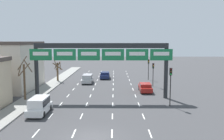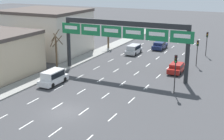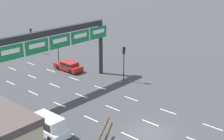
{
  "view_description": "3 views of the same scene",
  "coord_description": "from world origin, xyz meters",
  "px_view_note": "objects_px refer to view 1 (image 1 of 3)",
  "views": [
    {
      "loc": [
        1.85,
        -19.78,
        7.94
      ],
      "look_at": [
        1.56,
        11.17,
        4.37
      ],
      "focal_mm": 40.0,
      "sensor_mm": 36.0,
      "label": 1
    },
    {
      "loc": [
        17.15,
        -24.53,
        13.25
      ],
      "look_at": [
        2.86,
        5.24,
        3.51
      ],
      "focal_mm": 50.0,
      "sensor_mm": 36.0,
      "label": 2
    },
    {
      "loc": [
        -21.43,
        -14.36,
        15.08
      ],
      "look_at": [
        2.11,
        6.48,
        4.18
      ],
      "focal_mm": 50.0,
      "sensor_mm": 36.0,
      "label": 3
    }
  ],
  "objects_px": {
    "traffic_light_near_gantry": "(149,65)",
    "tree_bare_third": "(58,70)",
    "traffic_light_far_end": "(153,70)",
    "sign_gantry": "(101,55)",
    "car_navy": "(105,75)",
    "suv_silver": "(88,78)",
    "traffic_light_mid_block": "(171,79)",
    "car_red": "(145,87)",
    "suv_white": "(39,105)",
    "tree_bare_second": "(24,78)"
  },
  "relations": [
    {
      "from": "suv_silver",
      "to": "traffic_light_mid_block",
      "type": "bearing_deg",
      "value": -54.67
    },
    {
      "from": "car_navy",
      "to": "car_red",
      "type": "distance_m",
      "value": 15.52
    },
    {
      "from": "suv_silver",
      "to": "tree_bare_third",
      "type": "height_order",
      "value": "tree_bare_third"
    },
    {
      "from": "sign_gantry",
      "to": "tree_bare_third",
      "type": "distance_m",
      "value": 17.62
    },
    {
      "from": "traffic_light_near_gantry",
      "to": "tree_bare_second",
      "type": "xyz_separation_m",
      "value": [
        -19.04,
        -18.11,
        -0.0
      ]
    },
    {
      "from": "traffic_light_near_gantry",
      "to": "traffic_light_far_end",
      "type": "bearing_deg",
      "value": -91.53
    },
    {
      "from": "suv_silver",
      "to": "traffic_light_near_gantry",
      "type": "relative_size",
      "value": 1.01
    },
    {
      "from": "car_navy",
      "to": "traffic_light_far_end",
      "type": "distance_m",
      "value": 13.0
    },
    {
      "from": "suv_white",
      "to": "traffic_light_far_end",
      "type": "bearing_deg",
      "value": 48.24
    },
    {
      "from": "traffic_light_near_gantry",
      "to": "traffic_light_far_end",
      "type": "distance_m",
      "value": 7.46
    },
    {
      "from": "traffic_light_mid_block",
      "to": "suv_white",
      "type": "bearing_deg",
      "value": -167.38
    },
    {
      "from": "car_navy",
      "to": "traffic_light_near_gantry",
      "type": "xyz_separation_m",
      "value": [
        9.03,
        -1.83,
        2.29
      ]
    },
    {
      "from": "traffic_light_far_end",
      "to": "tree_bare_second",
      "type": "relative_size",
      "value": 0.71
    },
    {
      "from": "car_red",
      "to": "traffic_light_far_end",
      "type": "relative_size",
      "value": 1.13
    },
    {
      "from": "tree_bare_second",
      "to": "traffic_light_near_gantry",
      "type": "bearing_deg",
      "value": 43.55
    },
    {
      "from": "car_navy",
      "to": "car_red",
      "type": "xyz_separation_m",
      "value": [
        6.9,
        -13.9,
        -0.03
      ]
    },
    {
      "from": "suv_silver",
      "to": "traffic_light_near_gantry",
      "type": "xyz_separation_m",
      "value": [
        12.12,
        4.06,
        2.13
      ]
    },
    {
      "from": "suv_silver",
      "to": "traffic_light_mid_block",
      "type": "xyz_separation_m",
      "value": [
        11.95,
        -16.86,
        2.45
      ]
    },
    {
      "from": "tree_bare_third",
      "to": "suv_silver",
      "type": "bearing_deg",
      "value": -18.36
    },
    {
      "from": "car_red",
      "to": "suv_white",
      "type": "bearing_deg",
      "value": -136.99
    },
    {
      "from": "car_red",
      "to": "traffic_light_mid_block",
      "type": "height_order",
      "value": "traffic_light_mid_block"
    },
    {
      "from": "sign_gantry",
      "to": "traffic_light_mid_block",
      "type": "bearing_deg",
      "value": -27.19
    },
    {
      "from": "car_navy",
      "to": "sign_gantry",
      "type": "bearing_deg",
      "value": -89.47
    },
    {
      "from": "traffic_light_near_gantry",
      "to": "tree_bare_third",
      "type": "height_order",
      "value": "tree_bare_third"
    },
    {
      "from": "car_navy",
      "to": "suv_silver",
      "type": "distance_m",
      "value": 6.65
    },
    {
      "from": "tree_bare_second",
      "to": "suv_silver",
      "type": "bearing_deg",
      "value": 63.76
    },
    {
      "from": "car_navy",
      "to": "traffic_light_near_gantry",
      "type": "bearing_deg",
      "value": -11.44
    },
    {
      "from": "traffic_light_near_gantry",
      "to": "traffic_light_far_end",
      "type": "xyz_separation_m",
      "value": [
        -0.2,
        -7.45,
        -0.1
      ]
    },
    {
      "from": "suv_white",
      "to": "traffic_light_mid_block",
      "type": "relative_size",
      "value": 0.95
    },
    {
      "from": "tree_bare_second",
      "to": "tree_bare_third",
      "type": "relative_size",
      "value": 1.33
    },
    {
      "from": "traffic_light_near_gantry",
      "to": "traffic_light_far_end",
      "type": "height_order",
      "value": "traffic_light_near_gantry"
    },
    {
      "from": "suv_white",
      "to": "traffic_light_mid_block",
      "type": "height_order",
      "value": "traffic_light_mid_block"
    },
    {
      "from": "tree_bare_third",
      "to": "car_navy",
      "type": "bearing_deg",
      "value": 22.62
    },
    {
      "from": "car_navy",
      "to": "traffic_light_near_gantry",
      "type": "relative_size",
      "value": 1.05
    },
    {
      "from": "tree_bare_third",
      "to": "traffic_light_far_end",
      "type": "bearing_deg",
      "value": -16.74
    },
    {
      "from": "car_red",
      "to": "suv_white",
      "type": "xyz_separation_m",
      "value": [
        -13.11,
        -12.23,
        0.28
      ]
    },
    {
      "from": "sign_gantry",
      "to": "tree_bare_third",
      "type": "height_order",
      "value": "sign_gantry"
    },
    {
      "from": "car_navy",
      "to": "suv_white",
      "type": "bearing_deg",
      "value": -103.36
    },
    {
      "from": "traffic_light_near_gantry",
      "to": "tree_bare_third",
      "type": "distance_m",
      "value": 18.4
    },
    {
      "from": "car_navy",
      "to": "traffic_light_near_gantry",
      "type": "distance_m",
      "value": 9.5
    },
    {
      "from": "suv_silver",
      "to": "tree_bare_third",
      "type": "bearing_deg",
      "value": 161.64
    },
    {
      "from": "suv_silver",
      "to": "traffic_light_far_end",
      "type": "distance_m",
      "value": 12.56
    },
    {
      "from": "car_red",
      "to": "traffic_light_near_gantry",
      "type": "height_order",
      "value": "traffic_light_near_gantry"
    },
    {
      "from": "traffic_light_far_end",
      "to": "tree_bare_third",
      "type": "bearing_deg",
      "value": 163.26
    },
    {
      "from": "sign_gantry",
      "to": "suv_white",
      "type": "xyz_separation_m",
      "value": [
        -6.38,
        -7.84,
        -5.01
      ]
    },
    {
      "from": "car_navy",
      "to": "traffic_light_far_end",
      "type": "xyz_separation_m",
      "value": [
        8.83,
        -9.28,
        2.19
      ]
    },
    {
      "from": "car_navy",
      "to": "suv_silver",
      "type": "height_order",
      "value": "suv_silver"
    },
    {
      "from": "sign_gantry",
      "to": "traffic_light_far_end",
      "type": "bearing_deg",
      "value": 46.11
    },
    {
      "from": "traffic_light_near_gantry",
      "to": "traffic_light_mid_block",
      "type": "distance_m",
      "value": 20.93
    },
    {
      "from": "sign_gantry",
      "to": "car_navy",
      "type": "height_order",
      "value": "sign_gantry"
    }
  ]
}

